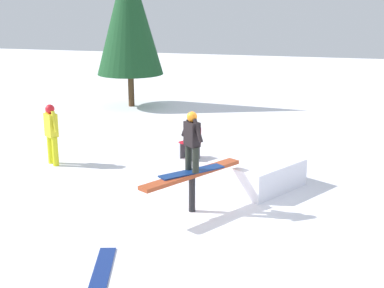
# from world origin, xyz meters

# --- Properties ---
(ground_plane) EXTENTS (60.00, 60.00, 0.00)m
(ground_plane) POSITION_xyz_m (0.00, 0.00, 0.00)
(ground_plane) COLOR white
(rail_feature) EXTENTS (2.39, 1.59, 0.85)m
(rail_feature) POSITION_xyz_m (0.00, 0.00, 0.72)
(rail_feature) COLOR black
(rail_feature) RESTS_ON ground
(snow_kicker_ramp) EXTENTS (2.32, 2.21, 0.63)m
(snow_kicker_ramp) POSITION_xyz_m (-1.85, 1.11, 0.32)
(snow_kicker_ramp) COLOR white
(snow_kicker_ramp) RESTS_ON ground
(main_rider_on_rail) EXTENTS (1.29, 1.18, 1.27)m
(main_rider_on_rail) POSITION_xyz_m (0.00, 0.00, 1.46)
(main_rider_on_rail) COLOR navy
(main_rider_on_rail) RESTS_ON rail_feature
(bystander_yellow) EXTENTS (0.49, 0.62, 1.62)m
(bystander_yellow) POSITION_xyz_m (-2.17, -4.36, 0.91)
(bystander_yellow) COLOR yellow
(bystander_yellow) RESTS_ON ground
(loose_snowboard_navy) EXTENTS (1.53, 0.68, 0.02)m
(loose_snowboard_navy) POSITION_xyz_m (2.77, -0.80, 0.01)
(loose_snowboard_navy) COLOR navy
(loose_snowboard_navy) RESTS_ON ground
(folding_chair) EXTENTS (0.61, 0.61, 0.88)m
(folding_chair) POSITION_xyz_m (-3.55, -0.94, 0.41)
(folding_chair) COLOR #3F3F44
(folding_chair) RESTS_ON ground
(pine_tree_near) EXTENTS (2.61, 2.61, 5.94)m
(pine_tree_near) POSITION_xyz_m (-9.98, -5.12, 3.62)
(pine_tree_near) COLOR #4C331E
(pine_tree_near) RESTS_ON ground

